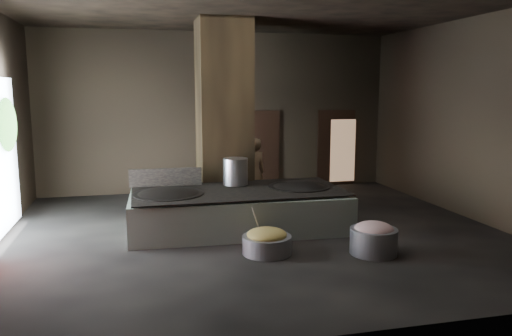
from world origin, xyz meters
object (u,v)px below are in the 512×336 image
object	(u,v)px
meat_basin	(374,241)
hearth_platform	(238,211)
wok_right	(299,190)
cook	(254,172)
veg_basin	(267,245)
stock_pot	(235,171)
wok_left	(168,198)

from	to	relation	value
meat_basin	hearth_platform	bearing A→B (deg)	133.02
wok_right	cook	xyz separation A→B (m)	(-0.56, 1.87, 0.11)
wok_right	cook	size ratio (longest dim) A/B	0.76
hearth_platform	veg_basin	bearing A→B (deg)	-81.95
stock_pot	meat_basin	size ratio (longest dim) A/B	0.69
wok_left	meat_basin	size ratio (longest dim) A/B	1.67
stock_pot	meat_basin	distance (m)	3.47
veg_basin	hearth_platform	bearing A→B (deg)	95.68
wok_left	cook	size ratio (longest dim) A/B	0.81
wok_right	meat_basin	size ratio (longest dim) A/B	1.55
hearth_platform	wok_right	xyz separation A→B (m)	(1.35, 0.05, 0.36)
wok_right	hearth_platform	bearing A→B (deg)	-177.88
cook	veg_basin	size ratio (longest dim) A/B	1.95
wok_left	stock_pot	distance (m)	1.66
hearth_platform	cook	world-z (taller)	cook
hearth_platform	wok_left	world-z (taller)	wok_left
wok_left	meat_basin	xyz separation A→B (m)	(3.47, -2.11, -0.52)
hearth_platform	wok_left	distance (m)	1.50
stock_pot	wok_left	bearing A→B (deg)	-158.20
stock_pot	cook	xyz separation A→B (m)	(0.74, 1.37, -0.27)
meat_basin	veg_basin	bearing A→B (deg)	166.12
veg_basin	meat_basin	xyz separation A→B (m)	(1.85, -0.46, 0.07)
wok_left	veg_basin	xyz separation A→B (m)	(1.62, -1.66, -0.59)
wok_right	veg_basin	bearing A→B (deg)	-123.88
veg_basin	cook	bearing A→B (deg)	80.31
wok_left	cook	xyz separation A→B (m)	(2.24, 1.97, 0.11)
stock_pot	cook	bearing A→B (deg)	61.69
hearth_platform	stock_pot	bearing A→B (deg)	87.17
wok_left	stock_pot	world-z (taller)	stock_pot
stock_pot	cook	distance (m)	1.58
cook	veg_basin	xyz separation A→B (m)	(-0.62, -3.63, -0.70)
wok_right	cook	world-z (taller)	cook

